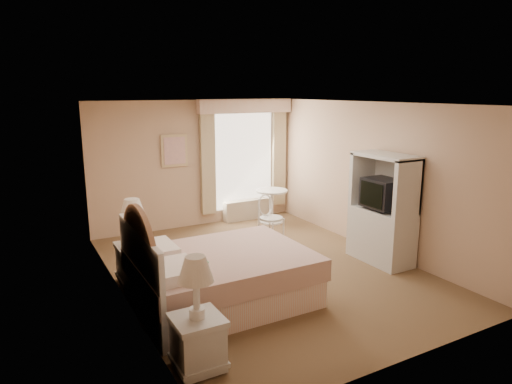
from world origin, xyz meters
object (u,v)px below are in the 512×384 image
nightstand_near (197,328)px  round_table (272,201)px  bed (214,276)px  nightstand_far (135,252)px  cafe_chair (269,214)px  armoire (382,218)px

nightstand_near → round_table: (3.25, 4.04, 0.02)m
bed → round_table: size_ratio=3.18×
nightstand_far → round_table: 3.66m
round_table → cafe_chair: (-0.65, -0.99, 0.04)m
bed → cafe_chair: bearing=44.1°
armoire → bed: bearing=-178.4°
nightstand_far → armoire: size_ratio=0.70×
nightstand_near → cafe_chair: 4.00m
round_table → armoire: armoire is taller
bed → cafe_chair: size_ratio=2.54×
nightstand_near → cafe_chair: bearing=49.6°
nightstand_far → round_table: size_ratio=1.76×
round_table → cafe_chair: size_ratio=0.80×
bed → nightstand_near: bearing=-120.3°
bed → nightstand_near: size_ratio=1.89×
cafe_chair → nightstand_near: bearing=-151.7°
cafe_chair → armoire: armoire is taller
bed → nightstand_near: (-0.72, -1.24, 0.07)m
cafe_chair → armoire: bearing=-79.9°
bed → armoire: 2.95m
nightstand_near → armoire: armoire is taller
nightstand_near → cafe_chair: nightstand_near is taller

